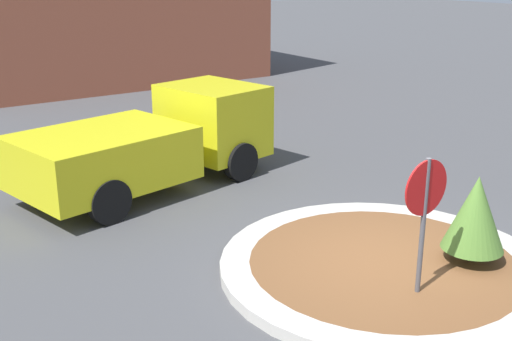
{
  "coord_description": "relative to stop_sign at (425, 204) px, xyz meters",
  "views": [
    {
      "loc": [
        -6.7,
        -6.3,
        4.59
      ],
      "look_at": [
        -0.8,
        2.33,
        1.17
      ],
      "focal_mm": 45.0,
      "sensor_mm": 36.0,
      "label": 1
    }
  ],
  "objects": [
    {
      "name": "stop_sign",
      "position": [
        0.0,
        0.0,
        0.0
      ],
      "size": [
        0.78,
        0.07,
        2.13
      ],
      "color": "#4C4C51",
      "rests_on": "ground_plane"
    },
    {
      "name": "utility_truck",
      "position": [
        -0.84,
        6.59,
        -0.49
      ],
      "size": [
        5.8,
        3.29,
        1.95
      ],
      "rotation": [
        0.0,
        0.0,
        0.2
      ],
      "color": "gold",
      "rests_on": "ground_plane"
    },
    {
      "name": "island_shrub",
      "position": [
        1.41,
        0.2,
        -0.51
      ],
      "size": [
        0.94,
        0.94,
        1.38
      ],
      "color": "brown",
      "rests_on": "traffic_island"
    },
    {
      "name": "ground_plane",
      "position": [
        0.3,
        0.95,
        -1.48
      ],
      "size": [
        120.0,
        120.0,
        0.0
      ],
      "primitive_type": "plane",
      "color": "#474749"
    },
    {
      "name": "traffic_island",
      "position": [
        0.3,
        0.95,
        -1.4
      ],
      "size": [
        5.07,
        5.07,
        0.18
      ],
      "color": "#BCB7AD",
      "rests_on": "ground_plane"
    }
  ]
}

